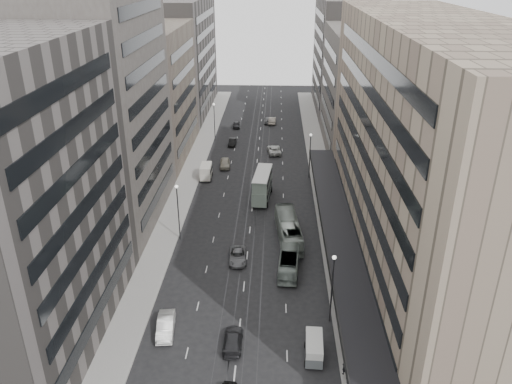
# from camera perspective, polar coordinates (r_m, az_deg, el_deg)

# --- Properties ---
(ground) EXTENTS (220.00, 220.00, 0.00)m
(ground) POSITION_cam_1_polar(r_m,az_deg,el_deg) (60.28, -1.45, -11.29)
(ground) COLOR black
(ground) RESTS_ON ground
(sidewalk_right) EXTENTS (4.00, 125.00, 0.15)m
(sidewalk_right) POSITION_cam_1_polar(r_m,az_deg,el_deg) (93.53, 7.38, 2.28)
(sidewalk_right) COLOR gray
(sidewalk_right) RESTS_ON ground
(sidewalk_left) EXTENTS (4.00, 125.00, 0.15)m
(sidewalk_left) POSITION_cam_1_polar(r_m,az_deg,el_deg) (94.41, -7.30, 2.50)
(sidewalk_left) COLOR gray
(sidewalk_left) RESTS_ON ground
(department_store) EXTENTS (19.20, 60.00, 30.00)m
(department_store) POSITION_cam_1_polar(r_m,az_deg,el_deg) (62.88, 18.85, 4.34)
(department_store) COLOR gray
(department_store) RESTS_ON ground
(building_right_mid) EXTENTS (15.00, 28.00, 24.00)m
(building_right_mid) POSITION_cam_1_polar(r_m,az_deg,el_deg) (104.92, 12.39, 11.23)
(building_right_mid) COLOR #4A4540
(building_right_mid) RESTS_ON ground
(building_right_far) EXTENTS (15.00, 32.00, 28.00)m
(building_right_far) POSITION_cam_1_polar(r_m,az_deg,el_deg) (133.64, 10.39, 15.08)
(building_right_far) COLOR #595450
(building_right_far) RESTS_ON ground
(building_left_a) EXTENTS (15.00, 28.00, 30.00)m
(building_left_a) POSITION_cam_1_polar(r_m,az_deg,el_deg) (51.90, -26.68, -1.26)
(building_left_a) COLOR #595450
(building_left_a) RESTS_ON ground
(building_left_b) EXTENTS (15.00, 26.00, 34.00)m
(building_left_b) POSITION_cam_1_polar(r_m,az_deg,el_deg) (74.44, -17.60, 9.23)
(building_left_b) COLOR #4A4540
(building_left_b) RESTS_ON ground
(building_left_c) EXTENTS (15.00, 28.00, 25.00)m
(building_left_c) POSITION_cam_1_polar(r_m,az_deg,el_deg) (100.55, -12.36, 10.96)
(building_left_c) COLOR #6E6456
(building_left_c) RESTS_ON ground
(building_left_d) EXTENTS (15.00, 38.00, 28.00)m
(building_left_d) POSITION_cam_1_polar(r_m,az_deg,el_deg) (131.84, -8.95, 15.05)
(building_left_d) COLOR #595450
(building_left_d) RESTS_ON ground
(lamp_right_near) EXTENTS (0.44, 0.44, 8.32)m
(lamp_right_near) POSITION_cam_1_polar(r_m,az_deg,el_deg) (53.46, 8.74, -10.04)
(lamp_right_near) COLOR #262628
(lamp_right_near) RESTS_ON ground
(lamp_right_far) EXTENTS (0.44, 0.44, 8.32)m
(lamp_right_far) POSITION_cam_1_polar(r_m,az_deg,el_deg) (89.18, 6.20, 4.74)
(lamp_right_far) COLOR #262628
(lamp_right_far) RESTS_ON ground
(lamp_left_near) EXTENTS (0.44, 0.44, 8.32)m
(lamp_left_near) POSITION_cam_1_polar(r_m,az_deg,el_deg) (69.04, -8.92, -1.58)
(lamp_left_near) COLOR #262628
(lamp_left_near) RESTS_ON ground
(lamp_left_far) EXTENTS (0.44, 0.44, 8.32)m
(lamp_left_far) POSITION_cam_1_polar(r_m,az_deg,el_deg) (108.78, -4.79, 8.48)
(lamp_left_far) COLOR #262628
(lamp_left_far) RESTS_ON ground
(bus_near) EXTENTS (3.02, 10.01, 2.75)m
(bus_near) POSITION_cam_1_polar(r_m,az_deg,el_deg) (64.02, 3.83, -7.49)
(bus_near) COLOR gray
(bus_near) RESTS_ON ground
(bus_far) EXTENTS (3.87, 11.80, 3.23)m
(bus_far) POSITION_cam_1_polar(r_m,az_deg,el_deg) (69.92, 3.74, -4.27)
(bus_far) COLOR #94A096
(bus_far) RESTS_ON ground
(double_decker) EXTENTS (3.29, 8.73, 4.67)m
(double_decker) POSITION_cam_1_polar(r_m,az_deg,el_deg) (81.26, 0.73, 0.81)
(double_decker) COLOR slate
(double_decker) RESTS_ON ground
(vw_microbus) EXTENTS (1.98, 4.05, 2.14)m
(vw_microbus) POSITION_cam_1_polar(r_m,az_deg,el_deg) (51.41, 6.65, -17.23)
(vw_microbus) COLOR #4E5355
(vw_microbus) RESTS_ON ground
(panel_van) EXTENTS (2.14, 4.21, 2.62)m
(panel_van) POSITION_cam_1_polar(r_m,az_deg,el_deg) (90.00, -5.73, 2.39)
(panel_van) COLOR silver
(panel_van) RESTS_ON ground
(sedan_1) EXTENTS (2.23, 5.01, 1.60)m
(sedan_1) POSITION_cam_1_polar(r_m,az_deg,el_deg) (54.96, -10.29, -14.81)
(sedan_1) COLOR silver
(sedan_1) RESTS_ON ground
(sedan_2) EXTENTS (2.57, 4.95, 1.33)m
(sedan_2) POSITION_cam_1_polar(r_m,az_deg,el_deg) (65.55, -2.12, -7.33)
(sedan_2) COLOR slate
(sedan_2) RESTS_ON ground
(sedan_3) EXTENTS (2.00, 4.82, 1.39)m
(sedan_3) POSITION_cam_1_polar(r_m,az_deg,el_deg) (52.69, -2.65, -16.54)
(sedan_3) COLOR black
(sedan_3) RESTS_ON ground
(sedan_4) EXTENTS (2.23, 4.75, 1.57)m
(sedan_4) POSITION_cam_1_polar(r_m,az_deg,el_deg) (95.17, -3.57, 3.30)
(sedan_4) COLOR gray
(sedan_4) RESTS_ON ground
(sedan_5) EXTENTS (1.58, 4.24, 1.39)m
(sedan_5) POSITION_cam_1_polar(r_m,az_deg,el_deg) (107.02, -2.71, 5.73)
(sedan_5) COLOR black
(sedan_5) RESTS_ON ground
(sedan_6) EXTENTS (3.06, 5.72, 1.53)m
(sedan_6) POSITION_cam_1_polar(r_m,az_deg,el_deg) (102.21, 2.08, 4.86)
(sedan_6) COLOR silver
(sedan_6) RESTS_ON ground
(sedan_7) EXTENTS (1.94, 4.74, 1.37)m
(sedan_7) POSITION_cam_1_polar(r_m,az_deg,el_deg) (122.66, 1.40, 8.23)
(sedan_7) COLOR slate
(sedan_7) RESTS_ON ground
(sedan_8) EXTENTS (1.77, 4.01, 1.34)m
(sedan_8) POSITION_cam_1_polar(r_m,az_deg,el_deg) (118.98, -2.25, 7.69)
(sedan_8) COLOR black
(sedan_8) RESTS_ON ground
(sedan_9) EXTENTS (1.80, 4.81, 1.57)m
(sedan_9) POSITION_cam_1_polar(r_m,az_deg,el_deg) (122.12, 1.87, 8.20)
(sedan_9) COLOR gray
(sedan_9) RESTS_ON ground
(pedestrian) EXTENTS (0.80, 0.78, 1.85)m
(pedestrian) POSITION_cam_1_polar(r_m,az_deg,el_deg) (50.16, 10.13, -18.98)
(pedestrian) COLOR black
(pedestrian) RESTS_ON sidewalk_right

